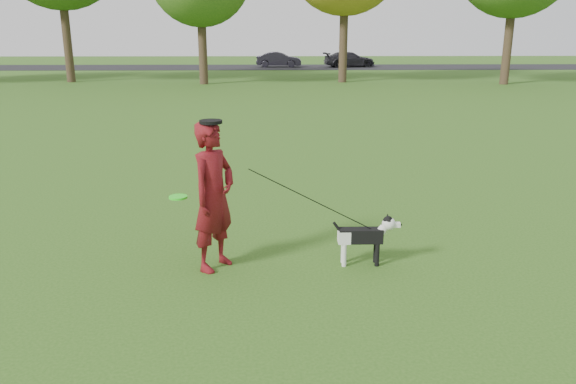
{
  "coord_description": "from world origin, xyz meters",
  "views": [
    {
      "loc": [
        0.03,
        -6.94,
        2.99
      ],
      "look_at": [
        0.19,
        0.09,
        0.95
      ],
      "focal_mm": 35.0,
      "sensor_mm": 36.0,
      "label": 1
    }
  ],
  "objects_px": {
    "man": "(214,196)",
    "car_mid": "(279,60)",
    "dog": "(366,234)",
    "car_right": "(349,59)"
  },
  "relations": [
    {
      "from": "car_mid",
      "to": "car_right",
      "type": "xyz_separation_m",
      "value": [
        5.77,
        0.0,
        0.01
      ]
    },
    {
      "from": "man",
      "to": "car_right",
      "type": "relative_size",
      "value": 0.46
    },
    {
      "from": "dog",
      "to": "car_mid",
      "type": "xyz_separation_m",
      "value": [
        -0.84,
        40.09,
        0.2
      ]
    },
    {
      "from": "man",
      "to": "car_mid",
      "type": "distance_m",
      "value": 40.15
    },
    {
      "from": "car_mid",
      "to": "dog",
      "type": "bearing_deg",
      "value": -175.54
    },
    {
      "from": "man",
      "to": "dog",
      "type": "xyz_separation_m",
      "value": [
        1.96,
        0.04,
        -0.54
      ]
    },
    {
      "from": "dog",
      "to": "car_right",
      "type": "relative_size",
      "value": 0.22
    },
    {
      "from": "man",
      "to": "dog",
      "type": "height_order",
      "value": "man"
    },
    {
      "from": "man",
      "to": "car_right",
      "type": "bearing_deg",
      "value": 22.9
    },
    {
      "from": "dog",
      "to": "car_right",
      "type": "height_order",
      "value": "car_right"
    }
  ]
}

